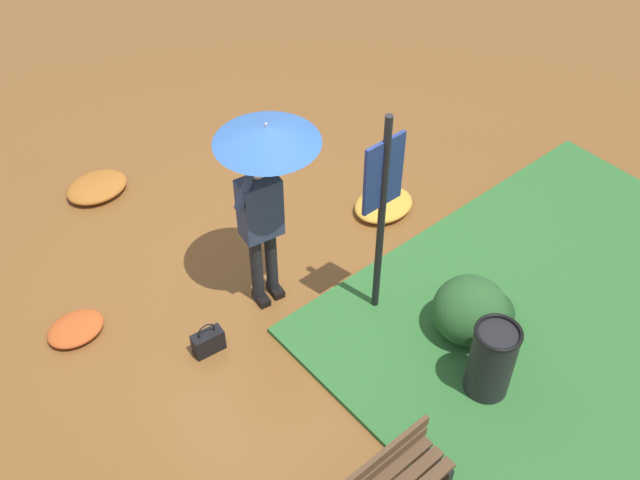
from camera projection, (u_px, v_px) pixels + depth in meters
ground_plane at (263, 284)px, 7.69m from camera, size 18.00×18.00×0.00m
grass_verge at (587, 329)px, 7.22m from camera, size 4.80×4.00×0.05m
person_with_umbrella at (264, 172)px, 6.56m from camera, size 0.96×0.96×2.04m
info_sign_post at (382, 197)px, 6.47m from camera, size 0.44×0.07×2.30m
handbag at (208, 342)px, 6.98m from camera, size 0.31×0.17×0.37m
trash_bin at (491, 361)px, 6.45m from camera, size 0.42×0.42×0.83m
shrub_cluster at (474, 311)px, 7.02m from camera, size 0.79×0.72×0.65m
leaf_pile_near_person at (384, 205)px, 8.48m from camera, size 0.73×0.58×0.16m
leaf_pile_by_bench at (76, 329)px, 7.18m from camera, size 0.56×0.45×0.12m
leaf_pile_far_path at (97, 187)px, 8.71m from camera, size 0.73×0.58×0.16m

